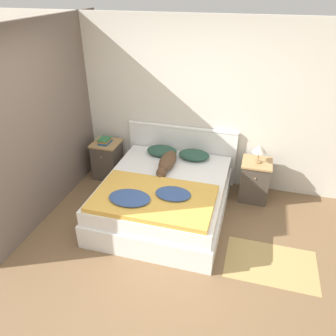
% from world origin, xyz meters
% --- Properties ---
extents(ground_plane, '(16.00, 16.00, 0.00)m').
position_xyz_m(ground_plane, '(0.00, 0.00, 0.00)').
color(ground_plane, brown).
extents(wall_back, '(9.00, 0.06, 2.55)m').
position_xyz_m(wall_back, '(0.00, 2.13, 1.27)').
color(wall_back, silver).
rests_on(wall_back, ground_plane).
extents(wall_side_left, '(0.06, 3.10, 2.55)m').
position_xyz_m(wall_side_left, '(-1.64, 1.05, 1.27)').
color(wall_side_left, '#706056').
rests_on(wall_side_left, ground_plane).
extents(bed, '(1.68, 1.96, 0.54)m').
position_xyz_m(bed, '(-0.02, 1.05, 0.26)').
color(bed, white).
rests_on(bed, ground_plane).
extents(headboard, '(1.76, 0.06, 0.94)m').
position_xyz_m(headboard, '(-0.02, 2.06, 0.49)').
color(headboard, white).
rests_on(headboard, ground_plane).
extents(nightstand_left, '(0.43, 0.44, 0.63)m').
position_xyz_m(nightstand_left, '(-1.22, 1.78, 0.32)').
color(nightstand_left, '#4C4238').
rests_on(nightstand_left, ground_plane).
extents(nightstand_right, '(0.43, 0.44, 0.63)m').
position_xyz_m(nightstand_right, '(1.18, 1.78, 0.32)').
color(nightstand_right, '#4C4238').
rests_on(nightstand_right, ground_plane).
extents(pillow_left, '(0.48, 0.35, 0.12)m').
position_xyz_m(pillow_left, '(-0.28, 1.81, 0.60)').
color(pillow_left, '#284C3D').
rests_on(pillow_left, bed).
extents(pillow_right, '(0.48, 0.35, 0.12)m').
position_xyz_m(pillow_right, '(0.24, 1.81, 0.60)').
color(pillow_right, '#284C3D').
rests_on(pillow_right, bed).
extents(quilt, '(1.50, 0.94, 0.11)m').
position_xyz_m(quilt, '(-0.03, 0.58, 0.58)').
color(quilt, gold).
rests_on(quilt, bed).
extents(dog, '(0.22, 0.80, 0.19)m').
position_xyz_m(dog, '(-0.08, 1.42, 0.62)').
color(dog, brown).
rests_on(dog, bed).
extents(book_stack, '(0.17, 0.24, 0.09)m').
position_xyz_m(book_stack, '(-1.22, 1.76, 0.67)').
color(book_stack, '#285689').
rests_on(book_stack, nightstand_left).
extents(table_lamp, '(0.20, 0.20, 0.28)m').
position_xyz_m(table_lamp, '(1.18, 1.78, 0.84)').
color(table_lamp, '#9E7A4C').
rests_on(table_lamp, nightstand_right).
extents(rug, '(1.06, 0.70, 0.00)m').
position_xyz_m(rug, '(1.48, 0.44, 0.00)').
color(rug, tan).
rests_on(rug, ground_plane).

